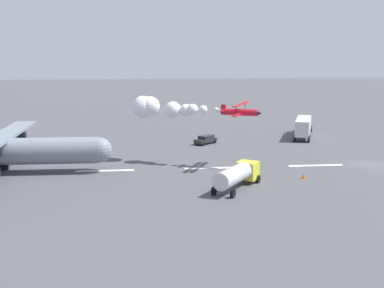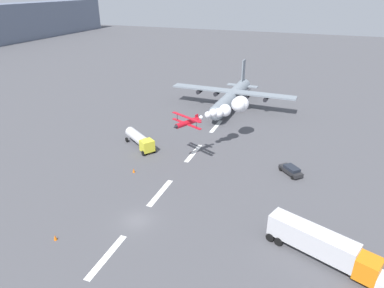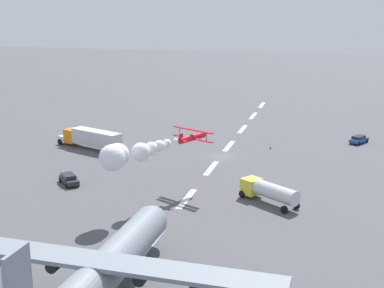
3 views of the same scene
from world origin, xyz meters
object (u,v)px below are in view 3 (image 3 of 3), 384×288
at_px(followme_car_yellow, 69,179).
at_px(traffic_cone_far, 251,177).
at_px(traffic_cone_near, 270,147).
at_px(airport_staff_sedan, 359,139).
at_px(stunt_biplane_red, 130,153).
at_px(semi_truck_orange, 91,138).
at_px(fuel_tanker_truck, 269,191).
at_px(cargo_transport_plane, 102,271).

distance_m(followme_car_yellow, traffic_cone_far, 27.61).
bearing_deg(traffic_cone_near, airport_staff_sedan, 118.96).
xyz_separation_m(stunt_biplane_red, traffic_cone_near, (-36.71, 13.38, -7.64)).
relative_size(followme_car_yellow, traffic_cone_near, 5.98).
relative_size(airport_staff_sedan, traffic_cone_far, 6.28).
height_order(semi_truck_orange, traffic_cone_near, semi_truck_orange).
bearing_deg(fuel_tanker_truck, cargo_transport_plane, -20.69).
height_order(cargo_transport_plane, traffic_cone_far, cargo_transport_plane).
bearing_deg(followme_car_yellow, airport_staff_sedan, 131.04).
height_order(stunt_biplane_red, traffic_cone_near, stunt_biplane_red).
distance_m(fuel_tanker_truck, followme_car_yellow, 29.99).
height_order(airport_staff_sedan, traffic_cone_near, airport_staff_sedan).
bearing_deg(followme_car_yellow, fuel_tanker_truck, 89.46).
distance_m(fuel_tanker_truck, traffic_cone_far, 10.42).
height_order(fuel_tanker_truck, airport_staff_sedan, fuel_tanker_truck).
height_order(airport_staff_sedan, traffic_cone_far, airport_staff_sedan).
height_order(stunt_biplane_red, semi_truck_orange, stunt_biplane_red).
xyz_separation_m(stunt_biplane_red, airport_staff_sedan, (-45.60, 29.44, -7.20)).
height_order(cargo_transport_plane, fuel_tanker_truck, cargo_transport_plane).
height_order(followme_car_yellow, traffic_cone_near, followme_car_yellow).
relative_size(followme_car_yellow, traffic_cone_far, 5.98).
bearing_deg(cargo_transport_plane, traffic_cone_far, 169.62).
bearing_deg(semi_truck_orange, followme_car_yellow, 15.89).
height_order(cargo_transport_plane, traffic_cone_near, cargo_transport_plane).
bearing_deg(traffic_cone_near, followme_car_yellow, -43.31).
relative_size(traffic_cone_near, traffic_cone_far, 1.00).
xyz_separation_m(fuel_tanker_truck, airport_staff_sedan, (-37.50, 12.79, -0.93)).
bearing_deg(semi_truck_orange, cargo_transport_plane, 26.40).
distance_m(traffic_cone_near, traffic_cone_far, 19.08).
bearing_deg(stunt_biplane_red, traffic_cone_far, 144.27).
distance_m(stunt_biplane_red, semi_truck_orange, 34.28).
bearing_deg(airport_staff_sedan, traffic_cone_far, -30.93).
xyz_separation_m(semi_truck_orange, fuel_tanker_truck, (19.89, 35.55, -0.39)).
distance_m(airport_staff_sedan, traffic_cone_far, 32.59).
bearing_deg(followme_car_yellow, traffic_cone_far, 109.60).
relative_size(fuel_tanker_truck, followme_car_yellow, 1.95).
xyz_separation_m(traffic_cone_near, traffic_cone_far, (19.07, -0.69, 0.00)).
relative_size(cargo_transport_plane, stunt_biplane_red, 1.84).
distance_m(cargo_transport_plane, airport_staff_sedan, 71.05).
distance_m(followme_car_yellow, airport_staff_sedan, 56.69).
relative_size(stunt_biplane_red, fuel_tanker_truck, 2.06).
height_order(cargo_transport_plane, airport_staff_sedan, cargo_transport_plane).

